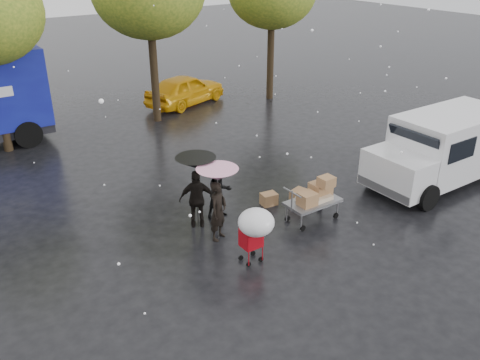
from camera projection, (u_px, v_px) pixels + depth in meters
ground at (244, 242)px, 12.89m from camera, size 90.00×90.00×0.00m
person_pink at (218, 211)px, 12.74m from camera, size 0.69×0.61×1.59m
person_middle at (220, 192)px, 13.80m from camera, size 0.77×0.63×1.48m
person_black at (197, 199)px, 13.30m from camera, size 1.01×0.81×1.61m
umbrella_pink at (217, 174)px, 12.31m from camera, size 1.05×1.05×1.96m
umbrella_black at (196, 163)px, 12.86m from camera, size 1.05×1.05×2.00m
vendor_cart at (316, 195)px, 13.68m from camera, size 1.52×0.80×1.27m
shopping_cart at (255, 225)px, 11.58m from camera, size 0.84×0.84×1.46m
white_van at (443, 148)px, 15.65m from camera, size 4.91×2.18×2.20m
box_ground_near at (299, 197)px, 14.71m from camera, size 0.56×0.50×0.43m
box_ground_far at (269, 199)px, 14.69m from camera, size 0.49×0.41×0.35m
yellow_taxi at (185, 89)px, 23.48m from camera, size 4.43×2.87×1.40m
tree_row at (72, 0)px, 17.96m from camera, size 21.60×4.40×7.12m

